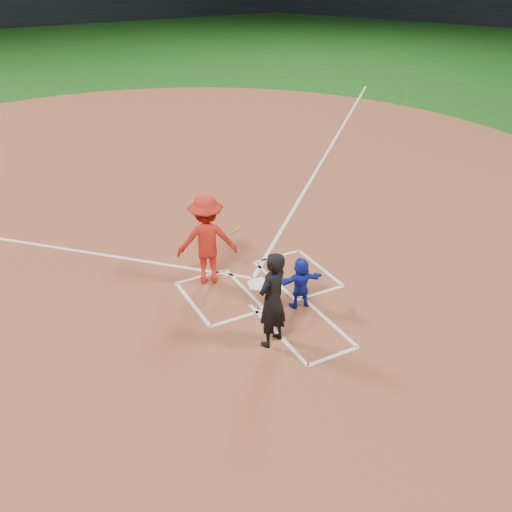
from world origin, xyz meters
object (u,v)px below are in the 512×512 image
batter_at_plate (207,240)px  umpire (272,300)px  home_plate (259,284)px  catcher (301,283)px

batter_at_plate → umpire: bearing=-87.2°
home_plate → catcher: size_ratio=0.54×
catcher → umpire: size_ratio=0.58×
catcher → batter_at_plate: 2.24m
catcher → umpire: (-1.12, -0.79, 0.40)m
home_plate → umpire: umpire is taller
home_plate → batter_at_plate: (-0.91, 0.69, 1.00)m
catcher → batter_at_plate: (-1.24, 1.81, 0.45)m
home_plate → batter_at_plate: size_ratio=0.30×
catcher → umpire: bearing=45.6°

